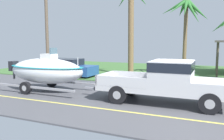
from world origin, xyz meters
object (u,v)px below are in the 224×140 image
at_px(parked_sedan_near, 67,68).
at_px(utility_pole, 47,25).
at_px(pickup_truck_towing, 171,80).
at_px(boat_on_trailer, 46,71).
at_px(palm_tree_far_left, 187,14).
at_px(palm_tree_near_right, 130,9).

distance_m(parked_sedan_near, utility_pole, 3.57).
bearing_deg(pickup_truck_towing, boat_on_trailer, -180.00).
bearing_deg(palm_tree_far_left, parked_sedan_near, -156.87).
xyz_separation_m(pickup_truck_towing, palm_tree_near_right, (-4.38, 7.21, 4.17)).
bearing_deg(palm_tree_far_left, utility_pole, -156.64).
bearing_deg(palm_tree_far_left, pickup_truck_towing, -87.43).
relative_size(boat_on_trailer, utility_pole, 0.78).
xyz_separation_m(boat_on_trailer, palm_tree_far_left, (6.28, 8.78, 3.64)).
xyz_separation_m(palm_tree_near_right, palm_tree_far_left, (3.99, 1.56, -0.45)).
bearing_deg(pickup_truck_towing, palm_tree_far_left, 92.57).
distance_m(palm_tree_far_left, utility_pole, 10.73).
relative_size(pickup_truck_towing, parked_sedan_near, 1.26).
bearing_deg(parked_sedan_near, palm_tree_far_left, 23.13).
height_order(pickup_truck_towing, palm_tree_near_right, palm_tree_near_right).
height_order(palm_tree_near_right, palm_tree_far_left, palm_tree_near_right).
bearing_deg(boat_on_trailer, pickup_truck_towing, 0.00).
height_order(boat_on_trailer, palm_tree_near_right, palm_tree_near_right).
relative_size(boat_on_trailer, palm_tree_far_left, 0.97).
height_order(boat_on_trailer, utility_pole, utility_pole).
height_order(pickup_truck_towing, boat_on_trailer, boat_on_trailer).
xyz_separation_m(boat_on_trailer, utility_pole, (-3.54, 4.53, 2.81)).
distance_m(boat_on_trailer, palm_tree_far_left, 11.39).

